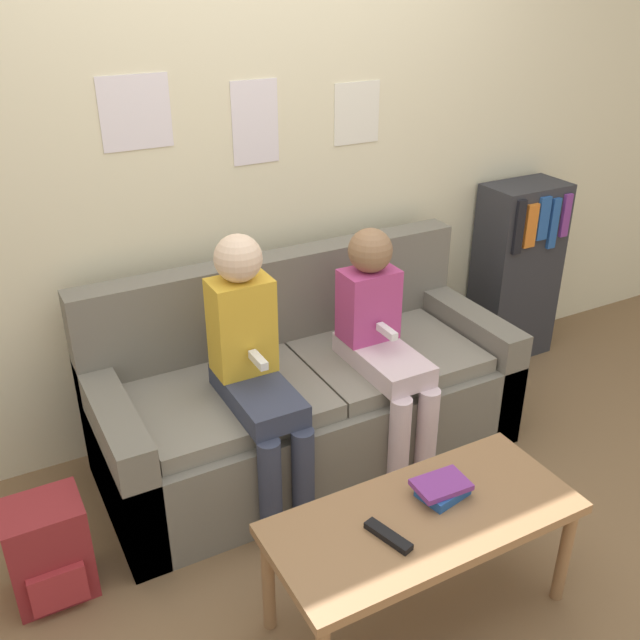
# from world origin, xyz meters

# --- Properties ---
(ground_plane) EXTENTS (10.00, 10.00, 0.00)m
(ground_plane) POSITION_xyz_m (0.00, 0.00, 0.00)
(ground_plane) COLOR brown
(wall_back) EXTENTS (8.00, 0.06, 2.60)m
(wall_back) POSITION_xyz_m (-0.00, 0.97, 1.30)
(wall_back) COLOR beige
(wall_back) RESTS_ON ground_plane
(couch) EXTENTS (1.83, 0.76, 0.88)m
(couch) POSITION_xyz_m (0.00, 0.50, 0.29)
(couch) COLOR #6B665B
(couch) RESTS_ON ground_plane
(coffee_table) EXTENTS (1.03, 0.46, 0.44)m
(coffee_table) POSITION_xyz_m (-0.08, -0.50, 0.39)
(coffee_table) COLOR #8E6642
(coffee_table) RESTS_ON ground_plane
(person_left) EXTENTS (0.24, 0.53, 1.14)m
(person_left) POSITION_xyz_m (-0.31, 0.32, 0.64)
(person_left) COLOR #33384C
(person_left) RESTS_ON ground_plane
(person_right) EXTENTS (0.24, 0.53, 1.06)m
(person_right) POSITION_xyz_m (0.27, 0.32, 0.61)
(person_right) COLOR silver
(person_right) RESTS_ON ground_plane
(tv_remote) EXTENTS (0.09, 0.17, 0.02)m
(tv_remote) POSITION_xyz_m (-0.24, -0.53, 0.45)
(tv_remote) COLOR black
(tv_remote) RESTS_ON coffee_table
(book_stack) EXTENTS (0.19, 0.15, 0.05)m
(book_stack) POSITION_xyz_m (0.02, -0.45, 0.47)
(book_stack) COLOR #23519E
(book_stack) RESTS_ON coffee_table
(bookshelf) EXTENTS (0.44, 0.28, 0.99)m
(bookshelf) POSITION_xyz_m (1.47, 0.79, 0.50)
(bookshelf) COLOR #2D2D33
(bookshelf) RESTS_ON ground_plane
(backpack) EXTENTS (0.27, 0.25, 0.39)m
(backpack) POSITION_xyz_m (-1.17, 0.20, 0.19)
(backpack) COLOR maroon
(backpack) RESTS_ON ground_plane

